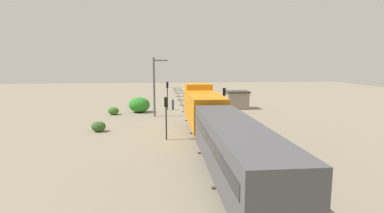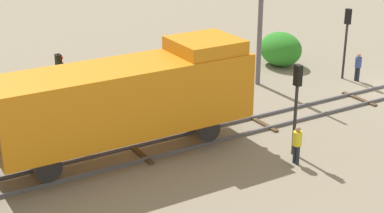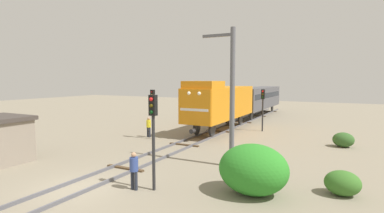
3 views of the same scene
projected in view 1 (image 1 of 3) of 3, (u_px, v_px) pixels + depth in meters
name	position (u px, v px, depth m)	size (l,w,h in m)	color
ground_plane	(188.00, 108.00, 46.47)	(119.66, 119.66, 0.00)	gray
railway_track	(188.00, 108.00, 46.45)	(2.40, 79.77, 0.16)	#595960
locomotive	(203.00, 107.00, 29.37)	(2.90, 11.60, 4.60)	orange
passenger_car_leading	(235.00, 147.00, 16.28)	(2.84, 14.00, 3.66)	#4C4C51
traffic_signal_near	(167.00, 91.00, 44.29)	(0.32, 0.34, 4.23)	#262628
traffic_signal_mid	(224.00, 98.00, 35.72)	(0.32, 0.34, 4.06)	#262628
traffic_signal_far	(166.00, 110.00, 27.25)	(0.32, 0.34, 3.96)	#262628
worker_near_track	(173.00, 103.00, 45.02)	(0.38, 0.38, 1.70)	#262B38
worker_by_signal	(231.00, 114.00, 35.55)	(0.38, 0.38, 1.70)	#262B38
catenary_mast	(155.00, 85.00, 39.01)	(1.94, 0.28, 7.73)	#595960
relay_hut	(237.00, 100.00, 46.12)	(3.50, 2.90, 2.74)	gray
bush_near	(139.00, 105.00, 42.63)	(2.99, 2.44, 2.17)	#2C8426
bush_mid	(99.00, 127.00, 30.78)	(1.47, 1.20, 1.07)	#325A26
bush_far	(113.00, 111.00, 40.78)	(1.46, 1.20, 1.06)	#386C26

